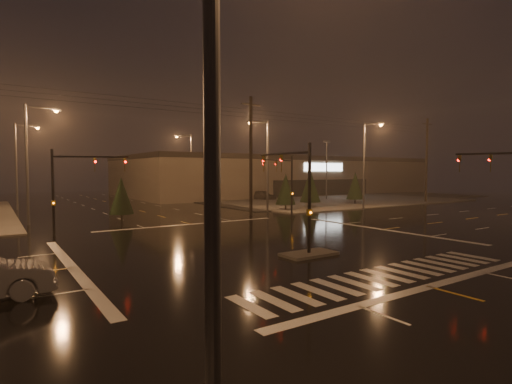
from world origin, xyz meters
The scene contains 24 objects.
ground centered at (0.00, 0.00, 0.00)m, with size 140.00×140.00×0.00m, color black.
sidewalk_ne centered at (30.00, 30.00, 0.06)m, with size 36.00×36.00×0.12m, color #4B4842.
median_island centered at (0.00, -4.00, 0.07)m, with size 3.00×1.60×0.15m, color #4B4842.
crosswalk centered at (0.00, -9.00, 0.01)m, with size 15.00×2.60×0.01m, color beige.
stop_bar_near centered at (0.00, -11.00, 0.01)m, with size 16.00×0.50×0.01m, color beige.
stop_bar_far centered at (0.00, 11.00, 0.01)m, with size 16.00×0.50×0.01m, color beige.
parking_lot centered at (35.00, 28.00, 0.04)m, with size 50.00×24.00×0.08m, color black.
retail_building centered at (35.00, 45.99, 3.84)m, with size 60.20×28.30×7.20m.
signal_mast_median centered at (0.00, -3.07, 3.75)m, with size 0.25×4.59×6.00m.
signal_mast_ne centered at (9.50, 10.14, 3.79)m, with size 4.84×1.86×6.00m.
signal_mast_nw centered at (-9.50, 10.14, 3.79)m, with size 4.84×1.86×6.00m.
streetlight_0 centered at (-11.18, -15.00, 5.80)m, with size 2.77×0.32×10.00m.
streetlight_1 centered at (-11.18, 18.00, 5.80)m, with size 2.77×0.32×10.00m.
streetlight_2 centered at (-11.18, 34.00, 5.80)m, with size 2.77×0.32×10.00m.
streetlight_3 centered at (11.18, 16.00, 5.80)m, with size 2.77×0.32×10.00m.
streetlight_4 centered at (11.18, 36.00, 5.80)m, with size 2.77×0.32×10.00m.
streetlight_6 centered at (22.00, 11.18, 5.80)m, with size 0.32×2.77×10.00m.
utility_pole_1 centered at (8.00, 14.00, 6.13)m, with size 2.20×0.32×12.00m.
utility_pole_2 centered at (38.00, 14.00, 6.13)m, with size 2.20×0.32×12.00m.
conifer_0 centered at (14.02, 15.97, 2.47)m, with size 2.27×2.27×4.25m.
conifer_1 centered at (18.74, 17.10, 2.68)m, with size 2.54×2.54×4.67m.
conifer_2 centered at (27.02, 17.36, 2.52)m, with size 2.34×2.34×4.35m.
conifer_3 centered at (-4.43, 15.92, 2.33)m, with size 2.10×2.10×3.97m.
car_parked centered at (21.31, 31.07, 0.76)m, with size 1.80×4.48×1.53m, color black.
Camera 1 is at (-14.09, -19.98, 4.50)m, focal length 28.00 mm.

